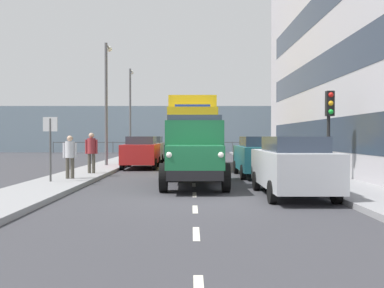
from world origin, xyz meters
The scene contains 18 objects.
ground_plane centered at (0.00, -11.70, 0.00)m, with size 80.00×80.00×0.00m, color #38383D.
sidewalk_left centered at (-4.80, -11.70, 0.07)m, with size 2.11×41.64×0.15m, color gray.
sidewalk_right centered at (4.80, -11.70, 0.07)m, with size 2.11×41.64×0.15m, color gray.
road_centreline_markings centered at (0.00, -10.26, 0.00)m, with size 0.12×36.01×0.01m.
sea_horizon centered at (0.00, -35.52, 2.50)m, with size 80.00×0.80×5.00m, color gray.
seawall_railing centered at (0.00, -31.92, 0.92)m, with size 28.08×0.08×1.20m.
truck_vintage_green centered at (-0.01, -2.84, 1.18)m, with size 2.17×5.64×2.43m.
lorry_cargo_yellow centered at (0.04, -12.53, 2.08)m, with size 2.58×8.20×3.87m.
car_silver_kerbside_near centered at (-2.80, -0.57, 0.90)m, with size 1.82×4.48×1.72m.
car_teal_kerbside_1 centered at (-2.80, -6.80, 0.90)m, with size 1.85×4.52×1.72m.
car_red_oppositeside_0 centered at (2.80, -11.63, 0.90)m, with size 1.84×4.14×1.72m.
car_grey_oppositeside_1 centered at (2.80, -16.95, 0.90)m, with size 1.82×4.40×1.72m.
pedestrian_by_lamp centered at (4.63, -4.35, 1.09)m, with size 0.53×0.34×1.60m.
pedestrian_couple_a centered at (4.38, -6.75, 1.17)m, with size 0.53×0.34×1.73m.
traffic_light_near centered at (-4.86, -3.74, 2.47)m, with size 0.28×0.41×3.20m.
lamp_post_promenade centered at (4.77, -12.17, 4.12)m, with size 0.32×1.14×6.69m.
lamp_post_far centered at (4.85, -22.08, 4.19)m, with size 0.32×1.14×6.82m.
street_sign centered at (5.02, -3.30, 1.68)m, with size 0.50×0.07×2.25m.
Camera 1 is at (0.08, 11.95, 1.72)m, focal length 40.94 mm.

